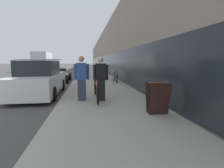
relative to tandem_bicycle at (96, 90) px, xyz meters
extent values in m
cube|color=#A39E8E|center=(0.37, 18.20, -0.44)|extent=(3.55, 70.00, 0.14)
cube|color=gray|center=(7.20, 26.20, 2.53)|extent=(10.00, 70.00, 6.09)
cube|color=#1E2328|center=(2.24, 26.20, 0.74)|extent=(0.10, 63.00, 2.20)
torus|color=black|center=(0.00, 0.89, -0.03)|extent=(0.06, 0.70, 0.70)
torus|color=black|center=(0.00, -0.87, -0.03)|extent=(0.06, 0.70, 0.70)
cylinder|color=red|center=(0.00, 0.01, 0.18)|extent=(0.04, 1.50, 0.04)
cylinder|color=red|center=(0.00, -0.34, 0.09)|extent=(0.04, 0.89, 0.32)
cylinder|color=red|center=(0.00, -0.55, 0.33)|extent=(0.03, 0.03, 0.29)
cube|color=black|center=(0.00, -0.55, 0.47)|extent=(0.11, 0.22, 0.05)
cylinder|color=red|center=(0.00, 0.75, 0.34)|extent=(0.03, 0.03, 0.30)
cylinder|color=silver|center=(0.00, 0.75, 0.49)|extent=(0.52, 0.03, 0.03)
cube|color=black|center=(0.15, -0.31, 0.02)|extent=(0.30, 0.22, 0.79)
cube|color=black|center=(0.15, -0.31, 0.71)|extent=(0.37, 0.22, 0.60)
cylinder|color=black|center=(-0.08, -0.31, 0.68)|extent=(0.09, 0.09, 0.57)
cylinder|color=black|center=(0.38, -0.31, 0.68)|extent=(0.09, 0.09, 0.57)
sphere|color=beige|center=(0.15, -0.31, 1.15)|extent=(0.21, 0.21, 0.21)
cube|color=#33384C|center=(-0.55, -0.15, 0.02)|extent=(0.31, 0.22, 0.80)
cube|color=#33518E|center=(-0.55, -0.15, 0.73)|extent=(0.37, 0.22, 0.61)
cylinder|color=#33518E|center=(-0.78, -0.15, 0.70)|extent=(0.10, 0.10, 0.58)
cylinder|color=#33518E|center=(-0.31, -0.15, 0.70)|extent=(0.10, 0.10, 0.58)
sphere|color=tan|center=(-0.55, -0.15, 1.18)|extent=(0.22, 0.22, 0.22)
cylinder|color=gray|center=(1.32, 4.14, 0.03)|extent=(0.05, 0.05, 0.82)
cylinder|color=gray|center=(1.32, 4.69, 0.03)|extent=(0.05, 0.05, 0.82)
cylinder|color=gray|center=(1.32, 4.41, 0.44)|extent=(0.05, 0.55, 0.05)
torus|color=black|center=(1.67, 6.06, -0.03)|extent=(0.06, 0.68, 0.68)
torus|color=black|center=(1.67, 4.96, -0.03)|extent=(0.06, 0.68, 0.68)
cylinder|color=#B7BCC1|center=(1.67, 5.51, 0.17)|extent=(0.04, 0.94, 0.04)
cylinder|color=#B7BCC1|center=(1.67, 5.29, 0.07)|extent=(0.04, 0.57, 0.31)
cylinder|color=#B7BCC1|center=(1.67, 5.16, 0.31)|extent=(0.03, 0.03, 0.28)
cube|color=black|center=(1.67, 5.16, 0.45)|extent=(0.11, 0.22, 0.05)
cylinder|color=#B7BCC1|center=(1.67, 5.98, 0.32)|extent=(0.03, 0.03, 0.30)
cylinder|color=silver|center=(1.67, 5.98, 0.47)|extent=(0.52, 0.03, 0.03)
cube|color=#331E19|center=(1.60, -2.32, 0.07)|extent=(0.56, 0.20, 0.89)
cube|color=#331E19|center=(1.60, -1.96, 0.07)|extent=(0.56, 0.20, 0.89)
cylinder|color=#93704C|center=(1.60, -2.14, 0.51)|extent=(0.56, 0.03, 0.03)
cube|color=white|center=(-2.56, 1.89, 0.05)|extent=(1.79, 4.63, 0.84)
cube|color=#1E2328|center=(-2.56, 1.89, 0.80)|extent=(1.54, 2.31, 0.65)
cylinder|color=silver|center=(-2.56, 2.39, 1.18)|extent=(1.91, 0.04, 0.04)
cylinder|color=silver|center=(-2.56, 1.38, 1.18)|extent=(1.91, 0.04, 0.04)
cylinder|color=black|center=(-3.39, 3.27, -0.21)|extent=(0.22, 0.60, 0.60)
cylinder|color=black|center=(-1.73, 3.27, -0.21)|extent=(0.22, 0.60, 0.60)
cylinder|color=black|center=(-3.39, 0.50, -0.21)|extent=(0.22, 0.60, 0.60)
cylinder|color=black|center=(-1.73, 0.50, -0.21)|extent=(0.22, 0.60, 0.60)
ellipsoid|color=#4C5156|center=(-2.61, 7.34, -0.06)|extent=(1.75, 4.02, 0.65)
cube|color=#1E2328|center=(-2.61, 7.84, 0.39)|extent=(1.22, 0.04, 0.26)
cylinder|color=black|center=(-3.42, 8.50, -0.21)|extent=(0.22, 0.60, 0.60)
cylinder|color=black|center=(-1.79, 8.50, -0.21)|extent=(0.22, 0.60, 0.60)
cylinder|color=black|center=(-3.42, 6.17, -0.21)|extent=(0.22, 0.60, 0.60)
cylinder|color=black|center=(-1.79, 6.17, -0.21)|extent=(0.22, 0.60, 0.60)
cube|color=orange|center=(-7.51, 26.86, 0.63)|extent=(2.08, 1.66, 1.83)
cube|color=silver|center=(-7.51, 23.55, 1.12)|extent=(2.26, 4.97, 2.81)
cylinder|color=black|center=(-8.53, 26.43, -0.09)|extent=(0.28, 0.84, 0.84)
cylinder|color=black|center=(-6.48, 26.43, -0.09)|extent=(0.28, 0.84, 0.84)
cylinder|color=black|center=(-8.53, 22.55, -0.09)|extent=(0.28, 0.84, 0.84)
cylinder|color=black|center=(-6.48, 22.55, -0.09)|extent=(0.28, 0.84, 0.84)
camera|label=1|loc=(-0.36, -6.71, 1.10)|focal=28.00mm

